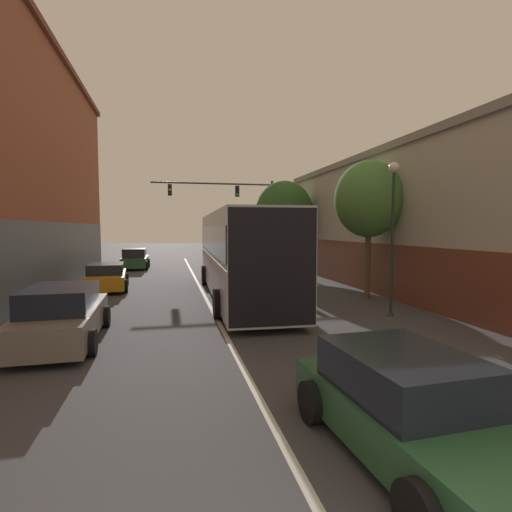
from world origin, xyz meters
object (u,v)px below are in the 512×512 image
Objects in this scene: parked_car_left_mid at (62,316)px; traffic_signal_gantry at (237,204)px; bus at (239,250)px; street_tree_near at (369,199)px; hatchback_foreground at (410,408)px; street_lamp at (393,223)px; parked_car_left_near at (135,259)px; street_tree_far at (284,213)px; parked_car_left_far at (106,277)px.

parked_car_left_mid is 0.51× the size of traffic_signal_gantry.
bus is at bearing -99.16° from traffic_signal_gantry.
parked_car_left_mid is 0.81× the size of street_tree_near.
traffic_signal_gantry is (7.62, 18.35, 4.04)m from parked_car_left_mid.
hatchback_foreground is 8.94m from street_lamp.
parked_car_left_near is 0.67× the size of street_tree_far.
street_lamp reaches higher than hatchback_foreground.
street_lamp is 0.86× the size of street_tree_far.
street_tree_far reaches higher than bus.
parked_car_left_far is 11.41m from street_tree_far.
street_tree_near is 0.96× the size of street_tree_far.
parked_car_left_mid is 16.92m from street_tree_far.
traffic_signal_gantry is (2.03, 12.56, 2.75)m from bus.
traffic_signal_gantry is at bearing -7.26° from bus.
bus is 3.21× the size of hatchback_foreground.
parked_car_left_mid is 10.23m from street_lamp.
street_tree_near is at bearing -118.92° from parked_car_left_far.
hatchback_foreground is 8.58m from parked_car_left_mid.
parked_car_left_mid is 0.90× the size of street_lamp.
bus is at bearing 132.14° from street_lamp.
street_lamp is at bearing -89.66° from street_tree_far.
hatchback_foreground is at bearing -167.73° from parked_car_left_near.
street_tree_far is (2.19, -4.93, -0.85)m from traffic_signal_gantry.
hatchback_foreground is 0.71× the size of street_tree_near.
street_tree_far is (9.56, -5.68, 3.19)m from parked_car_left_near.
street_lamp is 0.89× the size of street_tree_near.
street_tree_far is at bearing -38.15° from parked_car_left_mid.
parked_car_left_mid is (-5.59, -5.79, -1.29)m from bus.
traffic_signal_gantry is 14.47m from street_tree_near.
parked_car_left_near is 0.69× the size of street_tree_near.
street_tree_far is at bearing 95.61° from street_tree_near.
bus is at bearing 163.11° from street_tree_near.
bus is 2.28× the size of street_tree_near.
parked_car_left_mid is at bearing 177.01° from parked_car_left_far.
street_tree_far is at bearing -66.02° from traffic_signal_gantry.
street_tree_near is at bearing -104.99° from bus.
street_tree_near reaches higher than hatchback_foreground.
street_tree_far reaches higher than parked_car_left_mid.
street_tree_near reaches higher than street_lamp.
street_tree_far reaches higher than parked_car_left_near.
parked_car_left_far is 0.74× the size of street_tree_far.
street_lamp is 3.45m from street_tree_near.
street_lamp is (10.15, -8.14, 2.49)m from parked_car_left_far.
parked_car_left_near is at bearing 149.29° from street_tree_far.
parked_car_left_far is (-0.27, 9.18, -0.09)m from parked_car_left_mid.
parked_car_left_mid is 20.27m from traffic_signal_gantry.
parked_car_left_near is at bearing 125.14° from street_tree_near.
traffic_signal_gantry is at bearing -7.92° from hatchback_foreground.
street_lamp is (9.89, 1.04, 2.40)m from parked_car_left_mid.
hatchback_foreground is 0.45× the size of traffic_signal_gantry.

